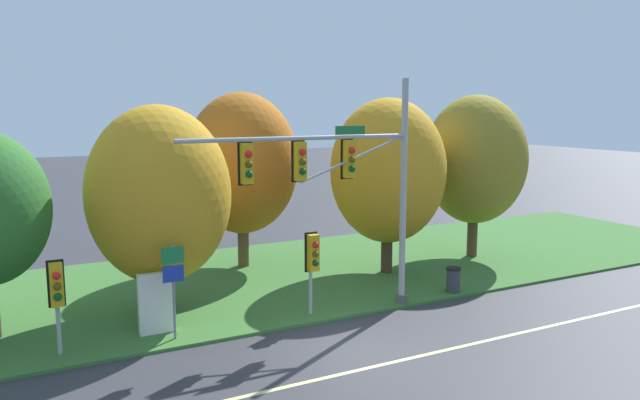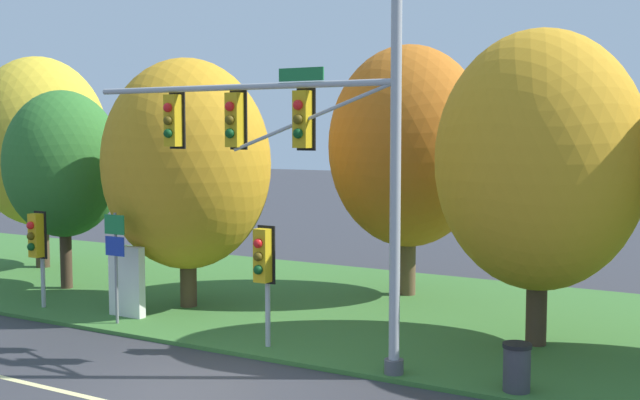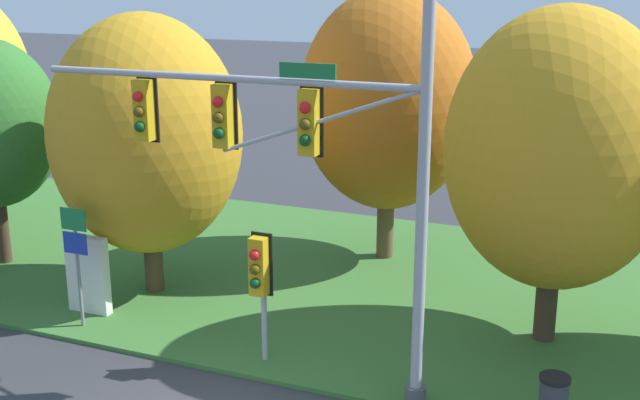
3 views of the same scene
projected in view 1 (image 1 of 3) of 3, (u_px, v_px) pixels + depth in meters
ground_plane at (357, 350)px, 18.13m from camera, size 160.00×160.00×0.00m
lane_stripe at (380, 365)px, 17.08m from camera, size 36.00×0.16×0.01m
grass_verge at (251, 280)px, 25.33m from camera, size 48.00×11.50×0.10m
traffic_signal_mast at (343, 176)px, 20.41m from camera, size 8.18×0.49×7.88m
pedestrian_signal_near_kerb at (57, 289)px, 17.19m from camera, size 0.46×0.55×2.74m
pedestrian_signal_further_along at (313, 257)px, 20.59m from camera, size 0.46×0.55×2.82m
route_sign_post at (173, 278)px, 18.50m from camera, size 0.67×0.08×2.88m
tree_behind_signpost at (159, 195)px, 20.53m from camera, size 4.73×4.73×7.01m
tree_mid_verge at (242, 164)px, 26.73m from camera, size 4.85×4.85×7.55m
tree_tall_centre at (388, 171)px, 25.75m from camera, size 4.79×4.79×7.29m
tree_right_far at (475, 160)px, 28.51m from camera, size 4.70×4.70×7.46m
info_kiosk at (157, 303)px, 19.13m from camera, size 1.10×0.24×1.90m
trash_bin at (453, 280)px, 23.48m from camera, size 0.56×0.56×0.93m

